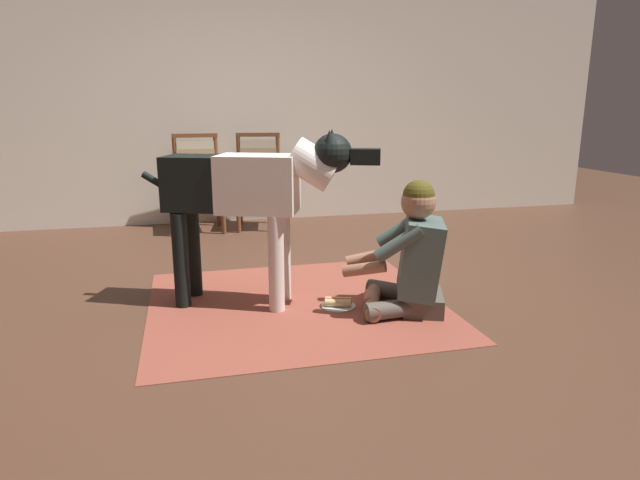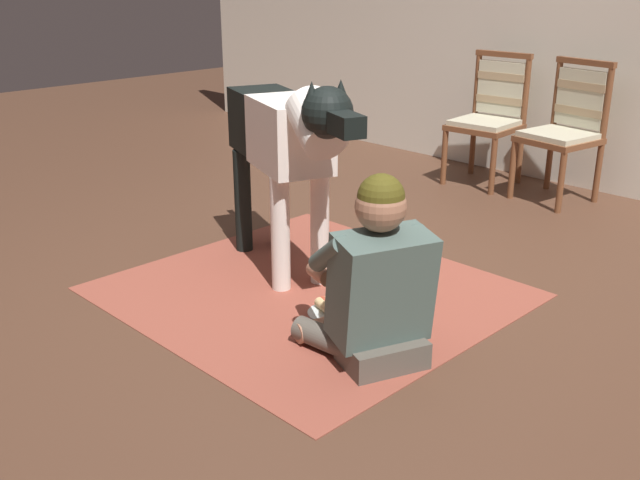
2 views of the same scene
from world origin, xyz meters
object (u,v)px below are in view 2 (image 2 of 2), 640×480
(person_sitting_on_floor, at_px, (375,285))
(large_dog, at_px, (286,141))
(hot_dog_on_plate, at_px, (330,309))
(dining_chair_left_of_pair, at_px, (491,112))
(dining_chair_right_of_pair, at_px, (568,124))

(person_sitting_on_floor, bearing_deg, large_dog, 158.93)
(person_sitting_on_floor, xyz_separation_m, hot_dog_on_plate, (-0.42, 0.16, -0.31))
(dining_chair_left_of_pair, relative_size, person_sitting_on_floor, 1.19)
(dining_chair_left_of_pair, distance_m, hot_dog_on_plate, 2.71)
(person_sitting_on_floor, distance_m, hot_dog_on_plate, 0.55)
(large_dog, xyz_separation_m, hot_dog_on_plate, (0.52, -0.20, -0.72))
(dining_chair_right_of_pair, distance_m, hot_dog_on_plate, 2.60)
(dining_chair_right_of_pair, relative_size, person_sitting_on_floor, 1.19)
(dining_chair_left_of_pair, height_order, dining_chair_right_of_pair, same)
(dining_chair_right_of_pair, height_order, large_dog, large_dog)
(hot_dog_on_plate, bearing_deg, dining_chair_left_of_pair, 107.11)
(large_dog, bearing_deg, person_sitting_on_floor, -21.07)
(dining_chair_left_of_pair, distance_m, dining_chair_right_of_pair, 0.63)
(person_sitting_on_floor, height_order, hot_dog_on_plate, person_sitting_on_floor)
(dining_chair_right_of_pair, relative_size, hot_dog_on_plate, 4.42)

